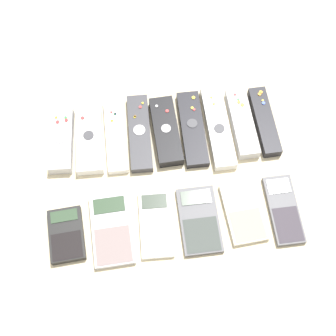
{
  "coord_description": "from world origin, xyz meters",
  "views": [
    {
      "loc": [
        -0.05,
        -0.41,
        0.96
      ],
      "look_at": [
        0.0,
        0.03,
        0.01
      ],
      "focal_mm": 50.0,
      "sensor_mm": 36.0,
      "label": 1
    }
  ],
  "objects_px": {
    "remote_8": "(264,121)",
    "calculator_4": "(243,212)",
    "remote_5": "(193,129)",
    "remote_7": "(242,123)",
    "calculator_2": "(156,224)",
    "calculator_5": "(284,210)",
    "calculator_1": "(112,230)",
    "remote_6": "(218,127)",
    "calculator_3": "(199,220)",
    "remote_0": "(61,140)",
    "calculator_0": "(66,235)",
    "remote_4": "(166,131)",
    "remote_3": "(140,133)",
    "remote_2": "(116,135)",
    "remote_1": "(89,139)"
  },
  "relations": [
    {
      "from": "calculator_2",
      "to": "calculator_5",
      "type": "height_order",
      "value": "same"
    },
    {
      "from": "remote_0",
      "to": "remote_4",
      "type": "relative_size",
      "value": 0.94
    },
    {
      "from": "remote_4",
      "to": "remote_2",
      "type": "bearing_deg",
      "value": 175.56
    },
    {
      "from": "remote_1",
      "to": "calculator_0",
      "type": "bearing_deg",
      "value": -103.57
    },
    {
      "from": "calculator_0",
      "to": "remote_0",
      "type": "bearing_deg",
      "value": 87.59
    },
    {
      "from": "calculator_2",
      "to": "calculator_4",
      "type": "xyz_separation_m",
      "value": [
        0.19,
        0.0,
        0.0
      ]
    },
    {
      "from": "remote_0",
      "to": "remote_3",
      "type": "distance_m",
      "value": 0.18
    },
    {
      "from": "calculator_0",
      "to": "calculator_2",
      "type": "relative_size",
      "value": 0.8
    },
    {
      "from": "remote_0",
      "to": "remote_1",
      "type": "distance_m",
      "value": 0.06
    },
    {
      "from": "remote_4",
      "to": "calculator_5",
      "type": "relative_size",
      "value": 1.11
    },
    {
      "from": "remote_1",
      "to": "remote_5",
      "type": "relative_size",
      "value": 0.89
    },
    {
      "from": "remote_3",
      "to": "remote_7",
      "type": "relative_size",
      "value": 1.11
    },
    {
      "from": "remote_2",
      "to": "remote_1",
      "type": "bearing_deg",
      "value": -176.34
    },
    {
      "from": "remote_1",
      "to": "remote_6",
      "type": "xyz_separation_m",
      "value": [
        0.3,
        -0.0,
        -0.0
      ]
    },
    {
      "from": "remote_3",
      "to": "calculator_4",
      "type": "xyz_separation_m",
      "value": [
        0.2,
        -0.22,
        -0.0
      ]
    },
    {
      "from": "remote_7",
      "to": "calculator_4",
      "type": "bearing_deg",
      "value": -100.82
    },
    {
      "from": "calculator_2",
      "to": "calculator_3",
      "type": "xyz_separation_m",
      "value": [
        0.09,
        -0.0,
        0.0
      ]
    },
    {
      "from": "calculator_1",
      "to": "remote_5",
      "type": "bearing_deg",
      "value": 45.53
    },
    {
      "from": "remote_7",
      "to": "calculator_4",
      "type": "relative_size",
      "value": 1.25
    },
    {
      "from": "calculator_0",
      "to": "calculator_5",
      "type": "relative_size",
      "value": 0.77
    },
    {
      "from": "remote_6",
      "to": "remote_8",
      "type": "height_order",
      "value": "remote_8"
    },
    {
      "from": "remote_0",
      "to": "calculator_2",
      "type": "bearing_deg",
      "value": -45.46
    },
    {
      "from": "remote_6",
      "to": "calculator_2",
      "type": "relative_size",
      "value": 1.44
    },
    {
      "from": "calculator_3",
      "to": "calculator_0",
      "type": "bearing_deg",
      "value": 179.51
    },
    {
      "from": "remote_1",
      "to": "calculator_2",
      "type": "bearing_deg",
      "value": -57.98
    },
    {
      "from": "remote_6",
      "to": "calculator_4",
      "type": "distance_m",
      "value": 0.21
    },
    {
      "from": "remote_8",
      "to": "calculator_4",
      "type": "distance_m",
      "value": 0.23
    },
    {
      "from": "remote_6",
      "to": "calculator_5",
      "type": "height_order",
      "value": "remote_6"
    },
    {
      "from": "remote_7",
      "to": "calculator_0",
      "type": "bearing_deg",
      "value": -153.26
    },
    {
      "from": "calculator_1",
      "to": "calculator_5",
      "type": "bearing_deg",
      "value": -1.66
    },
    {
      "from": "remote_6",
      "to": "calculator_5",
      "type": "bearing_deg",
      "value": -64.38
    },
    {
      "from": "remote_8",
      "to": "remote_2",
      "type": "bearing_deg",
      "value": 177.69
    },
    {
      "from": "remote_0",
      "to": "calculator_5",
      "type": "xyz_separation_m",
      "value": [
        0.47,
        -0.23,
        -0.01
      ]
    },
    {
      "from": "remote_8",
      "to": "calculator_4",
      "type": "bearing_deg",
      "value": -113.98
    },
    {
      "from": "calculator_3",
      "to": "calculator_5",
      "type": "height_order",
      "value": "same"
    },
    {
      "from": "remote_2",
      "to": "remote_7",
      "type": "distance_m",
      "value": 0.3
    },
    {
      "from": "remote_6",
      "to": "calculator_1",
      "type": "xyz_separation_m",
      "value": [
        -0.27,
        -0.22,
        -0.0
      ]
    },
    {
      "from": "calculator_3",
      "to": "calculator_4",
      "type": "bearing_deg",
      "value": 3.49
    },
    {
      "from": "remote_8",
      "to": "calculator_4",
      "type": "xyz_separation_m",
      "value": [
        -0.09,
        -0.21,
        -0.01
      ]
    },
    {
      "from": "remote_5",
      "to": "remote_7",
      "type": "distance_m",
      "value": 0.12
    },
    {
      "from": "remote_7",
      "to": "calculator_2",
      "type": "xyz_separation_m",
      "value": [
        -0.23,
        -0.22,
        -0.01
      ]
    },
    {
      "from": "remote_4",
      "to": "remote_1",
      "type": "bearing_deg",
      "value": 177.59
    },
    {
      "from": "remote_4",
      "to": "calculator_1",
      "type": "xyz_separation_m",
      "value": [
        -0.14,
        -0.22,
        -0.01
      ]
    },
    {
      "from": "remote_7",
      "to": "calculator_1",
      "type": "height_order",
      "value": "remote_7"
    },
    {
      "from": "remote_0",
      "to": "calculator_0",
      "type": "height_order",
      "value": "remote_0"
    },
    {
      "from": "remote_0",
      "to": "remote_8",
      "type": "xyz_separation_m",
      "value": [
        0.47,
        -0.01,
        -0.0
      ]
    },
    {
      "from": "remote_8",
      "to": "remote_3",
      "type": "bearing_deg",
      "value": 177.61
    },
    {
      "from": "remote_6",
      "to": "calculator_3",
      "type": "distance_m",
      "value": 0.23
    },
    {
      "from": "remote_5",
      "to": "remote_2",
      "type": "bearing_deg",
      "value": 179.14
    },
    {
      "from": "remote_0",
      "to": "calculator_3",
      "type": "relative_size",
      "value": 1.09
    }
  ]
}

